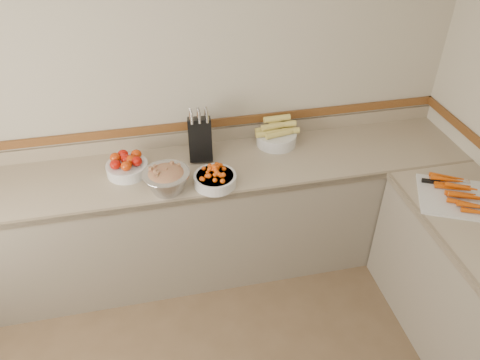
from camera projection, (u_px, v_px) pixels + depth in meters
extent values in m
plane|color=#B0A791|center=(169.00, 94.00, 3.14)|extent=(4.00, 0.00, 4.00)
cube|color=gray|center=(179.00, 173.00, 3.14)|extent=(4.00, 0.65, 0.04)
cube|color=slate|center=(184.00, 223.00, 3.41)|extent=(4.00, 0.63, 0.86)
cube|color=#72634D|center=(184.00, 202.00, 2.89)|extent=(4.00, 0.02, 0.04)
cube|color=gray|center=(173.00, 140.00, 3.34)|extent=(4.00, 0.02, 0.10)
cube|color=brown|center=(172.00, 128.00, 3.28)|extent=(4.00, 0.02, 0.06)
cube|color=black|center=(200.00, 139.00, 3.16)|extent=(0.17, 0.20, 0.31)
cylinder|color=silver|center=(192.00, 119.00, 3.02)|extent=(0.02, 0.04, 0.08)
cylinder|color=silver|center=(199.00, 118.00, 3.03)|extent=(0.02, 0.04, 0.08)
cylinder|color=silver|center=(207.00, 117.00, 3.04)|extent=(0.02, 0.04, 0.08)
cylinder|color=silver|center=(191.00, 116.00, 3.04)|extent=(0.02, 0.04, 0.08)
cylinder|color=silver|center=(199.00, 115.00, 3.05)|extent=(0.02, 0.04, 0.08)
cylinder|color=silver|center=(206.00, 115.00, 3.06)|extent=(0.02, 0.04, 0.08)
cylinder|color=silver|center=(191.00, 114.00, 3.07)|extent=(0.02, 0.04, 0.08)
cylinder|color=silver|center=(198.00, 113.00, 3.08)|extent=(0.02, 0.04, 0.08)
cylinder|color=silver|center=(206.00, 112.00, 3.09)|extent=(0.02, 0.04, 0.08)
cylinder|color=silver|center=(127.00, 169.00, 3.08)|extent=(0.27, 0.27, 0.07)
torus|color=silver|center=(127.00, 165.00, 3.06)|extent=(0.27, 0.27, 0.01)
cylinder|color=white|center=(127.00, 165.00, 3.06)|extent=(0.24, 0.24, 0.01)
ellipsoid|color=#A50E06|center=(115.00, 164.00, 3.00)|extent=(0.07, 0.07, 0.06)
ellipsoid|color=#B42F06|center=(126.00, 166.00, 2.98)|extent=(0.07, 0.07, 0.06)
ellipsoid|color=#A50E06|center=(137.00, 161.00, 3.03)|extent=(0.07, 0.07, 0.06)
ellipsoid|color=#B42F06|center=(115.00, 158.00, 3.06)|extent=(0.07, 0.07, 0.06)
ellipsoid|color=#A50E06|center=(126.00, 159.00, 3.05)|extent=(0.07, 0.07, 0.06)
ellipsoid|color=#B42F06|center=(136.00, 154.00, 3.09)|extent=(0.07, 0.07, 0.06)
ellipsoid|color=#A50E06|center=(123.00, 154.00, 3.09)|extent=(0.07, 0.07, 0.06)
ellipsoid|color=#B42F06|center=(131.00, 160.00, 3.04)|extent=(0.07, 0.07, 0.06)
cylinder|color=silver|center=(215.00, 180.00, 2.98)|extent=(0.27, 0.27, 0.07)
torus|color=silver|center=(215.00, 176.00, 2.96)|extent=(0.28, 0.28, 0.01)
cylinder|color=white|center=(215.00, 176.00, 2.96)|extent=(0.24, 0.24, 0.01)
sphere|color=#BB3D06|center=(217.00, 165.00, 3.00)|extent=(0.03, 0.03, 0.03)
sphere|color=#BB3D06|center=(216.00, 170.00, 2.92)|extent=(0.03, 0.03, 0.03)
sphere|color=#BB3D06|center=(220.00, 166.00, 2.98)|extent=(0.03, 0.03, 0.03)
sphere|color=#BB3D06|center=(220.00, 165.00, 3.02)|extent=(0.03, 0.03, 0.03)
sphere|color=#BB3D06|center=(214.00, 167.00, 2.93)|extent=(0.03, 0.03, 0.03)
sphere|color=#BB3D06|center=(219.00, 165.00, 3.01)|extent=(0.03, 0.03, 0.03)
sphere|color=#BB3D06|center=(218.00, 170.00, 2.93)|extent=(0.03, 0.03, 0.03)
sphere|color=#BB3D06|center=(217.00, 171.00, 2.91)|extent=(0.03, 0.03, 0.03)
sphere|color=#BB3D06|center=(221.00, 175.00, 2.90)|extent=(0.03, 0.03, 0.03)
sphere|color=#BB3D06|center=(223.00, 170.00, 2.94)|extent=(0.03, 0.03, 0.03)
sphere|color=#BB3D06|center=(227.00, 171.00, 2.95)|extent=(0.03, 0.03, 0.03)
sphere|color=#BB3D06|center=(213.00, 170.00, 2.93)|extent=(0.03, 0.03, 0.03)
sphere|color=#BB3D06|center=(214.00, 167.00, 2.92)|extent=(0.03, 0.03, 0.03)
sphere|color=#BB3D06|center=(213.00, 166.00, 2.94)|extent=(0.03, 0.03, 0.03)
sphere|color=#BB3D06|center=(203.00, 167.00, 2.99)|extent=(0.03, 0.03, 0.03)
sphere|color=#BB3D06|center=(215.00, 169.00, 2.93)|extent=(0.03, 0.03, 0.03)
sphere|color=#BB3D06|center=(223.00, 181.00, 2.88)|extent=(0.03, 0.03, 0.03)
sphere|color=#BB3D06|center=(224.00, 178.00, 2.89)|extent=(0.03, 0.03, 0.03)
sphere|color=#BB3D06|center=(230.00, 175.00, 2.93)|extent=(0.03, 0.03, 0.03)
sphere|color=#BB3D06|center=(215.00, 167.00, 2.92)|extent=(0.03, 0.03, 0.03)
sphere|color=#BB3D06|center=(215.00, 175.00, 2.90)|extent=(0.03, 0.03, 0.03)
sphere|color=#BB3D06|center=(211.00, 170.00, 2.92)|extent=(0.03, 0.03, 0.03)
sphere|color=#BB3D06|center=(204.00, 176.00, 2.91)|extent=(0.03, 0.03, 0.03)
sphere|color=#BB3D06|center=(214.00, 171.00, 2.90)|extent=(0.03, 0.03, 0.03)
sphere|color=#BB3D06|center=(216.00, 172.00, 2.92)|extent=(0.03, 0.03, 0.03)
sphere|color=#BB3D06|center=(214.00, 169.00, 2.93)|extent=(0.03, 0.03, 0.03)
sphere|color=#BB3D06|center=(216.00, 169.00, 2.93)|extent=(0.03, 0.03, 0.03)
sphere|color=#BB3D06|center=(216.00, 164.00, 3.01)|extent=(0.03, 0.03, 0.03)
sphere|color=#BB3D06|center=(209.00, 170.00, 2.92)|extent=(0.03, 0.03, 0.03)
sphere|color=#BB3D06|center=(201.00, 172.00, 2.95)|extent=(0.03, 0.03, 0.03)
sphere|color=#BB3D06|center=(217.00, 168.00, 2.92)|extent=(0.03, 0.03, 0.03)
sphere|color=#BB3D06|center=(223.00, 169.00, 2.94)|extent=(0.03, 0.03, 0.03)
sphere|color=#BB3D06|center=(216.00, 170.00, 2.91)|extent=(0.03, 0.03, 0.03)
sphere|color=#BB3D06|center=(214.00, 167.00, 2.94)|extent=(0.03, 0.03, 0.03)
sphere|color=#BB3D06|center=(203.00, 168.00, 2.98)|extent=(0.03, 0.03, 0.03)
sphere|color=#BB3D06|center=(203.00, 172.00, 2.94)|extent=(0.03, 0.03, 0.03)
sphere|color=#BB3D06|center=(215.00, 168.00, 2.93)|extent=(0.03, 0.03, 0.03)
sphere|color=#BB3D06|center=(215.00, 167.00, 2.93)|extent=(0.03, 0.03, 0.03)
sphere|color=#BB3D06|center=(215.00, 165.00, 2.98)|extent=(0.03, 0.03, 0.03)
sphere|color=#BB3D06|center=(204.00, 168.00, 2.98)|extent=(0.03, 0.03, 0.03)
sphere|color=#BB3D06|center=(215.00, 180.00, 2.88)|extent=(0.03, 0.03, 0.03)
sphere|color=#BB3D06|center=(207.00, 175.00, 2.91)|extent=(0.03, 0.03, 0.03)
cylinder|color=silver|center=(276.00, 138.00, 3.37)|extent=(0.29, 0.29, 0.09)
torus|color=silver|center=(277.00, 134.00, 3.34)|extent=(0.29, 0.29, 0.01)
cylinder|color=#C6B252|center=(269.00, 133.00, 3.30)|extent=(0.19, 0.06, 0.04)
cylinder|color=#C6B252|center=(278.00, 134.00, 3.29)|extent=(0.20, 0.08, 0.04)
cylinder|color=#C6B252|center=(286.00, 131.00, 3.33)|extent=(0.20, 0.06, 0.04)
cylinder|color=#C6B252|center=(268.00, 129.00, 3.35)|extent=(0.20, 0.07, 0.04)
cylinder|color=#C6B252|center=(279.00, 127.00, 3.37)|extent=(0.20, 0.08, 0.04)
cylinder|color=#C6B252|center=(274.00, 126.00, 3.30)|extent=(0.20, 0.07, 0.04)
cylinder|color=#C6B252|center=(283.00, 124.00, 3.32)|extent=(0.19, 0.06, 0.04)
cylinder|color=#C6B252|center=(277.00, 118.00, 3.30)|extent=(0.19, 0.05, 0.04)
cylinder|color=#B2B2BA|center=(167.00, 182.00, 2.91)|extent=(0.30, 0.30, 0.14)
torus|color=#B2B2BA|center=(166.00, 173.00, 2.87)|extent=(0.30, 0.30, 0.01)
ellipsoid|color=maroon|center=(166.00, 175.00, 2.88)|extent=(0.24, 0.24, 0.08)
cube|color=maroon|center=(151.00, 169.00, 2.86)|extent=(0.03, 0.03, 0.02)
cube|color=#799E4D|center=(155.00, 171.00, 2.85)|extent=(0.03, 0.03, 0.02)
cube|color=maroon|center=(156.00, 176.00, 2.81)|extent=(0.02, 0.02, 0.02)
cube|color=#799E4D|center=(172.00, 163.00, 2.92)|extent=(0.03, 0.03, 0.02)
cube|color=maroon|center=(155.00, 167.00, 2.90)|extent=(0.03, 0.03, 0.02)
cube|color=#799E4D|center=(164.00, 168.00, 2.90)|extent=(0.03, 0.03, 0.02)
cube|color=maroon|center=(158.00, 173.00, 2.83)|extent=(0.03, 0.03, 0.02)
cube|color=#799E4D|center=(166.00, 167.00, 2.91)|extent=(0.03, 0.03, 0.02)
cube|color=maroon|center=(169.00, 170.00, 2.88)|extent=(0.03, 0.03, 0.02)
cube|color=#799E4D|center=(166.00, 170.00, 2.86)|extent=(0.03, 0.03, 0.02)
cube|color=maroon|center=(166.00, 175.00, 2.84)|extent=(0.02, 0.02, 0.02)
cube|color=#799E4D|center=(163.00, 177.00, 2.83)|extent=(0.03, 0.03, 0.02)
cube|color=maroon|center=(179.00, 165.00, 2.92)|extent=(0.02, 0.02, 0.02)
cube|color=#799E4D|center=(155.00, 171.00, 2.88)|extent=(0.02, 0.02, 0.02)
cube|color=beige|center=(462.00, 198.00, 2.87)|extent=(0.63, 0.58, 0.02)
cone|color=#BB4406|center=(479.00, 212.00, 2.73)|extent=(0.19, 0.11, 0.03)
cone|color=#BB4406|center=(477.00, 206.00, 2.74)|extent=(0.19, 0.11, 0.03)
cone|color=#BB4406|center=(473.00, 206.00, 2.78)|extent=(0.19, 0.11, 0.03)
cone|color=#BB4406|center=(470.00, 203.00, 2.80)|extent=(0.19, 0.11, 0.03)
cone|color=#BB4406|center=(468.00, 196.00, 2.81)|extent=(0.19, 0.11, 0.03)
cone|color=#BB4406|center=(464.00, 197.00, 2.85)|extent=(0.19, 0.11, 0.03)
cone|color=#BB4406|center=(461.00, 194.00, 2.87)|extent=(0.19, 0.11, 0.03)
cone|color=#BB4406|center=(459.00, 187.00, 2.88)|extent=(0.19, 0.11, 0.03)
cone|color=#BB4406|center=(455.00, 188.00, 2.92)|extent=(0.19, 0.11, 0.03)
cone|color=#BB4406|center=(453.00, 185.00, 2.94)|extent=(0.19, 0.11, 0.03)
cone|color=#BB4406|center=(451.00, 179.00, 2.95)|extent=(0.19, 0.11, 0.03)
cone|color=#BB4406|center=(447.00, 179.00, 2.99)|extent=(0.19, 0.11, 0.03)
cone|color=#BB4406|center=(445.00, 177.00, 3.01)|extent=(0.19, 0.11, 0.03)
cube|color=silver|center=(452.00, 179.00, 3.01)|extent=(0.21, 0.13, 0.00)
cube|color=black|center=(431.00, 181.00, 2.98)|extent=(0.11, 0.07, 0.02)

